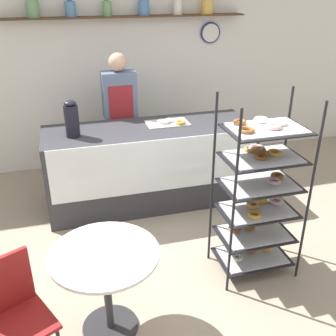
{
  "coord_description": "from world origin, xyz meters",
  "views": [
    {
      "loc": [
        -0.9,
        -2.86,
        2.43
      ],
      "look_at": [
        0.0,
        0.43,
        0.79
      ],
      "focal_mm": 42.0,
      "sensor_mm": 36.0,
      "label": 1
    }
  ],
  "objects_px": {
    "pastry_rack": "(259,193)",
    "coffee_carafe": "(72,119)",
    "cafe_chair": "(13,309)",
    "donut_tray_counter": "(169,122)",
    "cafe_table": "(106,272)",
    "person_worker": "(121,115)"
  },
  "relations": [
    {
      "from": "cafe_chair",
      "to": "donut_tray_counter",
      "type": "distance_m",
      "value": 2.67
    },
    {
      "from": "pastry_rack",
      "to": "person_worker",
      "type": "height_order",
      "value": "person_worker"
    },
    {
      "from": "person_worker",
      "to": "cafe_chair",
      "type": "relative_size",
      "value": 1.86
    },
    {
      "from": "pastry_rack",
      "to": "coffee_carafe",
      "type": "bearing_deg",
      "value": 136.34
    },
    {
      "from": "person_worker",
      "to": "cafe_chair",
      "type": "height_order",
      "value": "person_worker"
    },
    {
      "from": "pastry_rack",
      "to": "person_worker",
      "type": "bearing_deg",
      "value": 113.23
    },
    {
      "from": "cafe_table",
      "to": "cafe_chair",
      "type": "relative_size",
      "value": 0.86
    },
    {
      "from": "pastry_rack",
      "to": "coffee_carafe",
      "type": "height_order",
      "value": "pastry_rack"
    },
    {
      "from": "pastry_rack",
      "to": "donut_tray_counter",
      "type": "relative_size",
      "value": 3.36
    },
    {
      "from": "cafe_table",
      "to": "coffee_carafe",
      "type": "bearing_deg",
      "value": 92.94
    },
    {
      "from": "pastry_rack",
      "to": "cafe_chair",
      "type": "relative_size",
      "value": 1.81
    },
    {
      "from": "cafe_chair",
      "to": "donut_tray_counter",
      "type": "bearing_deg",
      "value": 26.37
    },
    {
      "from": "pastry_rack",
      "to": "donut_tray_counter",
      "type": "xyz_separation_m",
      "value": [
        -0.38,
        1.52,
        0.17
      ]
    },
    {
      "from": "person_worker",
      "to": "cafe_chair",
      "type": "distance_m",
      "value": 2.84
    },
    {
      "from": "cafe_chair",
      "to": "person_worker",
      "type": "bearing_deg",
      "value": 40.27
    },
    {
      "from": "cafe_table",
      "to": "donut_tray_counter",
      "type": "distance_m",
      "value": 2.17
    },
    {
      "from": "cafe_chair",
      "to": "coffee_carafe",
      "type": "height_order",
      "value": "coffee_carafe"
    },
    {
      "from": "pastry_rack",
      "to": "person_worker",
      "type": "xyz_separation_m",
      "value": [
        -0.86,
        2.01,
        0.14
      ]
    },
    {
      "from": "pastry_rack",
      "to": "cafe_table",
      "type": "relative_size",
      "value": 2.1
    },
    {
      "from": "coffee_carafe",
      "to": "person_worker",
      "type": "bearing_deg",
      "value": 45.7
    },
    {
      "from": "person_worker",
      "to": "cafe_table",
      "type": "bearing_deg",
      "value": -102.05
    },
    {
      "from": "pastry_rack",
      "to": "cafe_chair",
      "type": "height_order",
      "value": "pastry_rack"
    }
  ]
}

